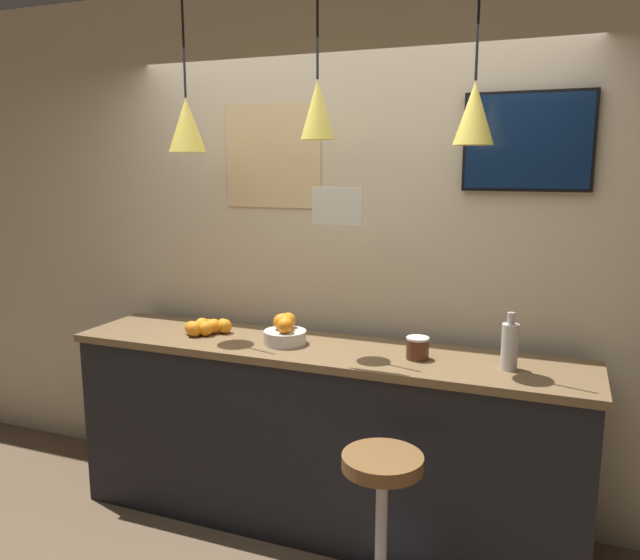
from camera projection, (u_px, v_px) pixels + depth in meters
name	position (u px, v px, depth m)	size (l,w,h in m)	color
back_wall	(346.00, 249.00, 3.47)	(8.00, 0.06, 2.90)	beige
service_counter	(320.00, 437.00, 3.29)	(2.70, 0.56, 0.99)	black
bar_stool	(382.00, 513.00, 2.59)	(0.39, 0.39, 0.75)	#B7B7BC
fruit_bowl	(285.00, 331.00, 3.25)	(0.22, 0.22, 0.16)	beige
orange_pile	(206.00, 327.00, 3.44)	(0.24, 0.24, 0.09)	orange
juice_bottle	(510.00, 345.00, 2.83)	(0.08, 0.08, 0.27)	silver
spread_jar	(417.00, 348.00, 2.99)	(0.11, 0.11, 0.11)	#562D19
pendant_lamp_left	(187.00, 125.00, 3.23)	(0.19, 0.19, 0.82)	black
pendant_lamp_middle	(317.00, 109.00, 2.95)	(0.16, 0.16, 0.77)	black
pendant_lamp_right	(474.00, 112.00, 2.70)	(0.18, 0.18, 0.80)	black
mounted_tv	(528.00, 142.00, 2.98)	(0.61, 0.04, 0.47)	black
hanging_menu_board	(337.00, 206.00, 2.82)	(0.24, 0.01, 0.17)	white
wall_poster	(272.00, 156.00, 3.50)	(0.58, 0.01, 0.57)	#DBBC84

